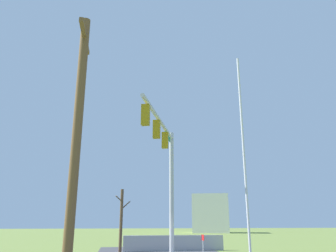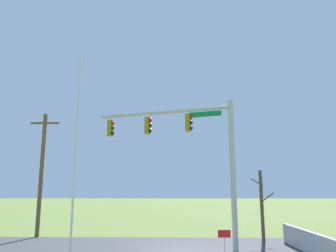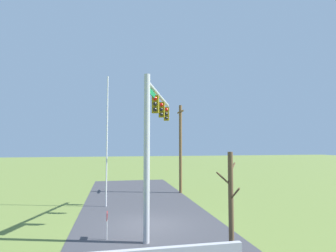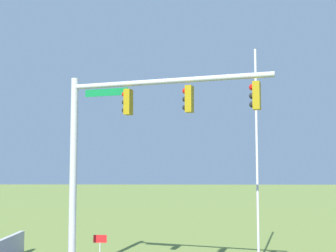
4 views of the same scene
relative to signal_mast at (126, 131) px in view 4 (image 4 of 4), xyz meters
name	(u,v)px [view 4 (image 4 of 4)]	position (x,y,z in m)	size (l,w,h in m)	color
signal_mast	(126,131)	(0.00, 0.00, 0.00)	(7.48, 2.64, 7.54)	#B2B5BA
flagpole	(257,154)	(-5.33, -2.64, -0.79)	(0.10, 0.10, 9.19)	silver
open_sign	(100,243)	(1.33, -2.41, -4.48)	(0.56, 0.04, 1.22)	silver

